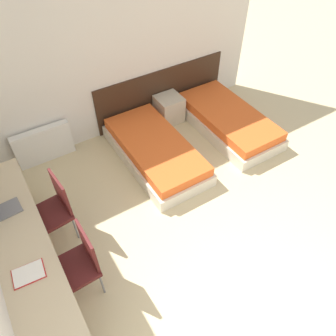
{
  "coord_description": "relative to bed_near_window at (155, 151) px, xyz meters",
  "views": [
    {
      "loc": [
        -1.57,
        -0.42,
        3.65
      ],
      "look_at": [
        0.0,
        2.11,
        0.55
      ],
      "focal_mm": 35.0,
      "sensor_mm": 36.0,
      "label": 1
    }
  ],
  "objects": [
    {
      "name": "chair_near_laptop",
      "position": [
        -1.7,
        -0.54,
        0.34
      ],
      "size": [
        0.49,
        0.49,
        0.95
      ],
      "rotation": [
        0.0,
        0.0,
        0.1
      ],
      "color": "#511919",
      "rests_on": "ground_plane"
    },
    {
      "name": "bed_near_door",
      "position": [
        1.44,
        0.0,
        0.0
      ],
      "size": [
        0.94,
        1.91,
        0.36
      ],
      "color": "beige",
      "rests_on": "ground_plane"
    },
    {
      "name": "chair_near_notebook",
      "position": [
        -1.7,
        -1.37,
        0.34
      ],
      "size": [
        0.46,
        0.46,
        0.95
      ],
      "rotation": [
        0.0,
        0.0,
        0.03
      ],
      "color": "#511919",
      "rests_on": "ground_plane"
    },
    {
      "name": "nightstand",
      "position": [
        0.72,
        0.75,
        0.06
      ],
      "size": [
        0.43,
        0.41,
        0.47
      ],
      "color": "beige",
      "rests_on": "ground_plane"
    },
    {
      "name": "open_notebook",
      "position": [
        -2.16,
        -1.36,
        0.55
      ],
      "size": [
        0.31,
        0.24,
        0.02
      ],
      "rotation": [
        0.0,
        0.0,
        -0.08
      ],
      "color": "#B21E1E",
      "rests_on": "desk"
    },
    {
      "name": "headboard_panel",
      "position": [
        0.72,
        0.99,
        0.26
      ],
      "size": [
        2.48,
        0.03,
        0.87
      ],
      "color": "#382316",
      "rests_on": "ground_plane"
    },
    {
      "name": "radiator",
      "position": [
        -1.44,
        0.91,
        0.12
      ],
      "size": [
        0.87,
        0.12,
        0.58
      ],
      "color": "silver",
      "rests_on": "ground_plane"
    },
    {
      "name": "wall_back",
      "position": [
        -0.22,
        1.03,
        1.18
      ],
      "size": [
        5.38,
        0.05,
        2.7
      ],
      "color": "silver",
      "rests_on": "ground_plane"
    },
    {
      "name": "desk",
      "position": [
        -2.14,
        -0.96,
        0.41
      ],
      "size": [
        0.54,
        2.56,
        0.72
      ],
      "color": "#C6B28E",
      "rests_on": "ground_plane"
    },
    {
      "name": "ground_plane",
      "position": [
        -0.22,
        -2.84,
        -0.17
      ],
      "size": [
        20.0,
        20.0,
        0.0
      ],
      "primitive_type": "plane",
      "color": "beige"
    },
    {
      "name": "bed_near_window",
      "position": [
        0.0,
        0.0,
        0.0
      ],
      "size": [
        0.94,
        1.91,
        0.36
      ],
      "color": "beige",
      "rests_on": "ground_plane"
    }
  ]
}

